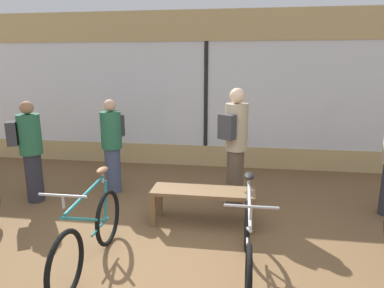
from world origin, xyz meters
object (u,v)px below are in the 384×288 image
display_bench (203,196)px  customer_near_bench (30,149)px  bicycle_right (248,244)px  customer_by_window (235,144)px  bicycle_left (90,235)px  customer_mid_floor (112,143)px

display_bench → customer_near_bench: customer_near_bench is taller
bicycle_right → customer_near_bench: size_ratio=1.07×
customer_by_window → customer_near_bench: customer_by_window is taller
bicycle_left → customer_by_window: bearing=52.1°
bicycle_right → display_bench: bearing=117.5°
customer_mid_floor → customer_near_bench: size_ratio=0.99×
customer_by_window → customer_near_bench: (-3.18, -0.31, -0.12)m
bicycle_left → customer_by_window: 2.49m
bicycle_left → customer_near_bench: customer_near_bench is taller
customer_by_window → customer_mid_floor: customer_by_window is taller
bicycle_left → bicycle_right: bicycle_left is taller
display_bench → customer_by_window: 1.00m
bicycle_left → customer_by_window: customer_by_window is taller
customer_mid_floor → customer_near_bench: 1.27m
bicycle_right → customer_mid_floor: bearing=136.5°
bicycle_right → customer_by_window: size_ratio=0.95×
bicycle_left → display_bench: bearing=47.9°
bicycle_right → bicycle_left: bearing=-177.7°
customer_mid_floor → customer_by_window: bearing=-8.2°
customer_by_window → customer_mid_floor: size_ratio=1.14×
bicycle_right → customer_by_window: customer_by_window is taller
display_bench → customer_by_window: customer_by_window is taller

